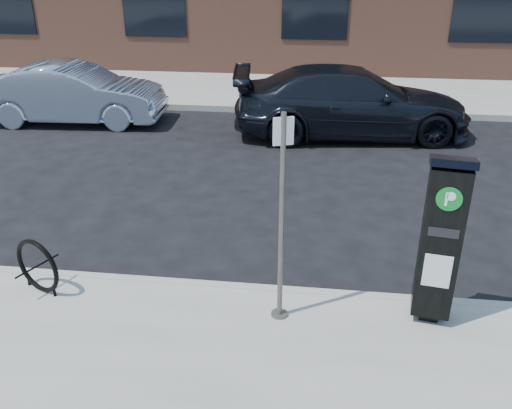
% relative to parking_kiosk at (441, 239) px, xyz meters
% --- Properties ---
extents(ground, '(120.00, 120.00, 0.00)m').
position_rel_parking_kiosk_xyz_m(ground, '(-1.64, 0.35, -1.11)').
color(ground, black).
rests_on(ground, ground).
extents(sidewalk_far, '(60.00, 12.00, 0.15)m').
position_rel_parking_kiosk_xyz_m(sidewalk_far, '(-1.64, 14.35, -1.03)').
color(sidewalk_far, gray).
rests_on(sidewalk_far, ground).
extents(curb_near, '(60.00, 0.12, 0.16)m').
position_rel_parking_kiosk_xyz_m(curb_near, '(-1.64, 0.33, -1.03)').
color(curb_near, '#9E9B93').
rests_on(curb_near, ground).
extents(curb_far, '(60.00, 0.12, 0.16)m').
position_rel_parking_kiosk_xyz_m(curb_far, '(-1.64, 8.37, -1.03)').
color(curb_far, '#9E9B93').
rests_on(curb_far, ground).
extents(parking_kiosk, '(0.48, 0.44, 1.87)m').
position_rel_parking_kiosk_xyz_m(parking_kiosk, '(0.00, 0.00, 0.00)').
color(parking_kiosk, black).
rests_on(parking_kiosk, sidewalk_near).
extents(sign_pole, '(0.19, 0.18, 2.26)m').
position_rel_parking_kiosk_xyz_m(sign_pole, '(-1.60, -0.17, 0.17)').
color(sign_pole, '#4D4944').
rests_on(sign_pole, sidewalk_near).
extents(bike_rack, '(0.64, 0.32, 0.67)m').
position_rel_parking_kiosk_xyz_m(bike_rack, '(-4.40, -0.05, -0.63)').
color(bike_rack, black).
rests_on(bike_rack, sidewalk_near).
extents(car_silver, '(4.27, 1.71, 1.38)m').
position_rel_parking_kiosk_xyz_m(car_silver, '(-7.09, 7.00, -0.42)').
color(car_silver, '#92A2BB').
rests_on(car_silver, ground).
extents(car_dark, '(5.34, 2.67, 1.49)m').
position_rel_parking_kiosk_xyz_m(car_dark, '(-0.64, 6.83, -0.36)').
color(car_dark, black).
rests_on(car_dark, ground).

